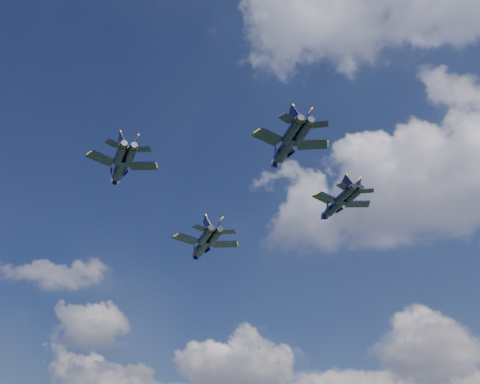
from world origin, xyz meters
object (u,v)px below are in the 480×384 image
(jet_left, at_px, (120,169))
(jet_slot, at_px, (285,149))
(jet_lead, at_px, (202,247))
(jet_right, at_px, (335,206))

(jet_left, height_order, jet_slot, jet_left)
(jet_lead, bearing_deg, jet_left, -134.87)
(jet_right, bearing_deg, jet_lead, 136.10)
(jet_lead, height_order, jet_left, jet_left)
(jet_left, bearing_deg, jet_lead, 43.49)
(jet_left, distance_m, jet_slot, 30.03)
(jet_slot, bearing_deg, jet_right, 48.96)
(jet_slot, bearing_deg, jet_lead, 95.11)
(jet_right, distance_m, jet_slot, 28.37)
(jet_lead, distance_m, jet_right, 29.10)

